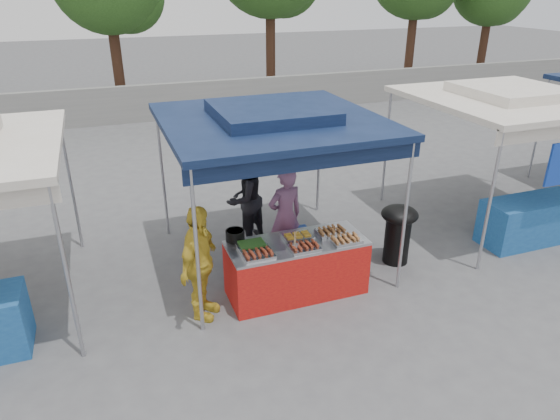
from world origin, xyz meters
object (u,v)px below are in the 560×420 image
object	(u,v)px
customer_person	(199,264)
helper_man	(244,199)
wok_burner	(398,229)
vendor_table	(296,267)
cooking_pot	(235,235)
vendor_woman	(285,217)

from	to	relation	value
customer_person	helper_man	bearing A→B (deg)	3.58
helper_man	customer_person	bearing A→B (deg)	21.39
wok_burner	customer_person	xyz separation A→B (m)	(-3.31, -0.37, 0.24)
vendor_table	wok_burner	distance (m)	1.91
helper_man	cooking_pot	bearing A→B (deg)	32.39
vendor_woman	helper_man	bearing A→B (deg)	-73.93
wok_burner	customer_person	world-z (taller)	customer_person
vendor_table	wok_burner	world-z (taller)	wok_burner
cooking_pot	customer_person	bearing A→B (deg)	-144.91
wok_burner	vendor_woman	world-z (taller)	vendor_woman
vendor_table	wok_burner	bearing A→B (deg)	8.52
vendor_woman	helper_man	distance (m)	0.99
vendor_table	cooking_pot	size ratio (longest dim) A/B	7.35
vendor_woman	cooking_pot	bearing A→B (deg)	20.16
vendor_woman	helper_man	xyz separation A→B (m)	(-0.43, 0.89, 0.01)
vendor_woman	wok_burner	bearing A→B (deg)	150.94
vendor_woman	helper_man	size ratio (longest dim) A/B	0.98
cooking_pot	customer_person	xyz separation A→B (m)	(-0.61, -0.43, -0.10)
vendor_table	vendor_woman	xyz separation A→B (m)	(0.16, 0.90, 0.40)
wok_burner	vendor_woman	distance (m)	1.84
cooking_pot	wok_burner	size ratio (longest dim) A/B	0.27
cooking_pot	customer_person	world-z (taller)	customer_person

